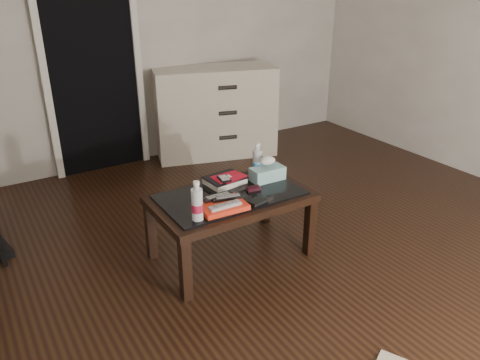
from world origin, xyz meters
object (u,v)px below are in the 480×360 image
Objects in this scene: dresser at (215,112)px; textbook at (225,180)px; water_bottle_right at (257,160)px; tissue_box at (267,174)px; water_bottle_left at (197,201)px; coffee_table at (231,203)px.

dresser is 1.80m from textbook.
textbook is 1.05× the size of water_bottle_right.
water_bottle_right reaches higher than tissue_box.
dresser is 5.43× the size of water_bottle_right.
water_bottle_left is 0.73m from water_bottle_right.
water_bottle_right is (0.26, -0.00, 0.10)m from textbook.
dresser is 5.17× the size of textbook.
water_bottle_left reaches higher than tissue_box.
coffee_table is 4.20× the size of water_bottle_left.
dresser is at bearing 58.39° from water_bottle_left.
water_bottle_right is at bearing 103.40° from tissue_box.
tissue_box is (0.33, 0.06, 0.11)m from coffee_table.
water_bottle_left is (-0.38, -0.35, 0.10)m from textbook.
textbook reaches higher than coffee_table.
dresser reaches higher than water_bottle_left.
dresser is 2.29m from water_bottle_left.
water_bottle_left is 0.71m from tissue_box.
textbook is (0.05, 0.16, 0.09)m from coffee_table.
water_bottle_left is at bearing -142.90° from textbook.
dresser is 5.43× the size of water_bottle_left.
coffee_table is 1.96m from dresser.
textbook is 1.09× the size of tissue_box.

